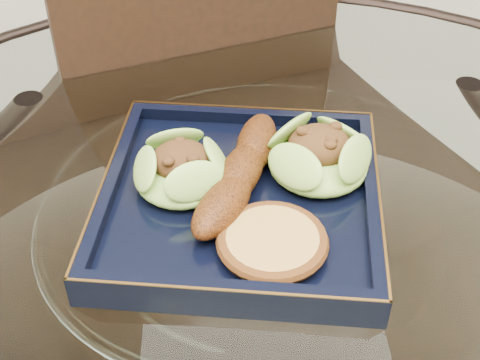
{
  "coord_description": "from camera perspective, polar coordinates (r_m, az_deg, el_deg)",
  "views": [
    {
      "loc": [
        -0.06,
        -0.44,
        1.22
      ],
      "look_at": [
        -0.03,
        0.05,
        0.8
      ],
      "focal_mm": 50.0,
      "sensor_mm": 36.0,
      "label": 1
    }
  ],
  "objects": [
    {
      "name": "dining_chair",
      "position": [
        0.99,
        -0.35,
        -3.0
      ],
      "size": [
        0.53,
        0.53,
        0.97
      ],
      "rotation": [
        0.0,
        0.0,
        0.33
      ],
      "color": "black",
      "rests_on": "ground"
    },
    {
      "name": "crumb_patty",
      "position": [
        0.6,
        2.77,
        -5.41
      ],
      "size": [
        0.11,
        0.11,
        0.02
      ],
      "primitive_type": "cylinder",
      "rotation": [
        0.0,
        0.0,
        -0.3
      ],
      "color": "gold",
      "rests_on": "navy_plate"
    },
    {
      "name": "lettuce_wrap_right",
      "position": [
        0.68,
        6.73,
        1.84
      ],
      "size": [
        0.13,
        0.13,
        0.04
      ],
      "primitive_type": "ellipsoid",
      "rotation": [
        0.0,
        0.0,
        0.41
      ],
      "color": "#71A32F",
      "rests_on": "navy_plate"
    },
    {
      "name": "dining_table",
      "position": [
        0.76,
        2.55,
        -14.43
      ],
      "size": [
        1.13,
        1.13,
        0.77
      ],
      "color": "white",
      "rests_on": "ground"
    },
    {
      "name": "lettuce_wrap_left",
      "position": [
        0.66,
        -4.99,
        0.69
      ],
      "size": [
        0.11,
        0.11,
        0.03
      ],
      "primitive_type": "ellipsoid",
      "rotation": [
        0.0,
        0.0,
        -0.17
      ],
      "color": "#568C28",
      "rests_on": "navy_plate"
    },
    {
      "name": "roasted_plantain",
      "position": [
        0.66,
        0.03,
        0.66
      ],
      "size": [
        0.11,
        0.19,
        0.04
      ],
      "primitive_type": "ellipsoid",
      "rotation": [
        0.0,
        0.0,
        1.18
      ],
      "color": "#602A0A",
      "rests_on": "navy_plate"
    },
    {
      "name": "navy_plate",
      "position": [
        0.66,
        0.0,
        -1.98
      ],
      "size": [
        0.31,
        0.31,
        0.02
      ],
      "primitive_type": "cube",
      "rotation": [
        0.0,
        0.0,
        -0.15
      ],
      "color": "black",
      "rests_on": "dining_table"
    }
  ]
}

